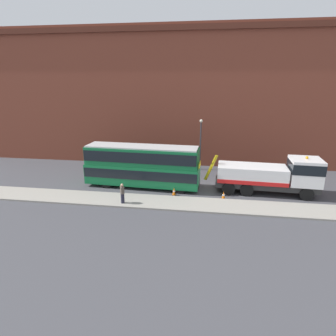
# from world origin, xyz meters

# --- Properties ---
(ground_plane) EXTENTS (120.00, 120.00, 0.00)m
(ground_plane) POSITION_xyz_m (0.00, 0.00, 0.00)
(ground_plane) COLOR #424247
(near_kerb) EXTENTS (60.00, 2.80, 0.15)m
(near_kerb) POSITION_xyz_m (0.00, -4.20, 0.07)
(near_kerb) COLOR gray
(near_kerb) RESTS_ON ground_plane
(building_facade) EXTENTS (60.00, 1.50, 16.00)m
(building_facade) POSITION_xyz_m (0.00, 7.97, 8.07)
(building_facade) COLOR brown
(building_facade) RESTS_ON ground_plane
(recovery_tow_truck) EXTENTS (10.20, 3.13, 3.67)m
(recovery_tow_truck) POSITION_xyz_m (5.76, -0.56, 1.76)
(recovery_tow_truck) COLOR #2D2D2D
(recovery_tow_truck) RESTS_ON ground_plane
(double_decker_bus) EXTENTS (11.14, 3.15, 4.06)m
(double_decker_bus) POSITION_xyz_m (-6.27, -0.53, 2.23)
(double_decker_bus) COLOR #146B38
(double_decker_bus) RESTS_ON ground_plane
(pedestrian_onlooker) EXTENTS (0.43, 0.48, 1.71)m
(pedestrian_onlooker) POSITION_xyz_m (-6.96, -4.91, 0.99)
(pedestrian_onlooker) COLOR #232333
(pedestrian_onlooker) RESTS_ON near_kerb
(traffic_cone_near_bus) EXTENTS (0.36, 0.36, 0.72)m
(traffic_cone_near_bus) POSITION_xyz_m (-2.95, -2.32, 0.34)
(traffic_cone_near_bus) COLOR orange
(traffic_cone_near_bus) RESTS_ON ground_plane
(traffic_cone_midway) EXTENTS (0.36, 0.36, 0.72)m
(traffic_cone_midway) POSITION_xyz_m (1.44, -2.58, 0.34)
(traffic_cone_midway) COLOR orange
(traffic_cone_midway) RESTS_ON ground_plane
(street_lamp) EXTENTS (0.36, 0.36, 5.83)m
(street_lamp) POSITION_xyz_m (-0.95, 5.78, 3.47)
(street_lamp) COLOR #38383D
(street_lamp) RESTS_ON ground_plane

